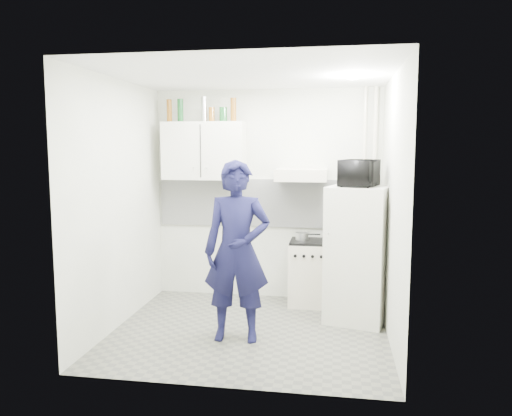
# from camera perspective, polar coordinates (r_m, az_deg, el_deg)

# --- Properties ---
(floor) EXTENTS (2.80, 2.80, 0.00)m
(floor) POSITION_cam_1_polar(r_m,az_deg,el_deg) (5.33, -0.73, -13.86)
(floor) COLOR #626254
(floor) RESTS_ON ground
(ceiling) EXTENTS (2.80, 2.80, 0.00)m
(ceiling) POSITION_cam_1_polar(r_m,az_deg,el_deg) (5.03, -0.77, 15.03)
(ceiling) COLOR white
(ceiling) RESTS_ON wall_back
(wall_back) EXTENTS (2.80, 0.00, 2.80)m
(wall_back) POSITION_cam_1_polar(r_m,az_deg,el_deg) (6.25, 1.22, 1.50)
(wall_back) COLOR silver
(wall_back) RESTS_ON floor
(wall_left) EXTENTS (0.00, 2.60, 2.60)m
(wall_left) POSITION_cam_1_polar(r_m,az_deg,el_deg) (5.43, -15.45, 0.43)
(wall_left) COLOR silver
(wall_left) RESTS_ON floor
(wall_right) EXTENTS (0.00, 2.60, 2.60)m
(wall_right) POSITION_cam_1_polar(r_m,az_deg,el_deg) (4.97, 15.35, -0.14)
(wall_right) COLOR silver
(wall_right) RESTS_ON floor
(person) EXTENTS (0.67, 0.47, 1.77)m
(person) POSITION_cam_1_polar(r_m,az_deg,el_deg) (4.88, -2.19, -4.96)
(person) COLOR #111134
(person) RESTS_ON floor
(stove) EXTENTS (0.47, 0.47, 0.76)m
(stove) POSITION_cam_1_polar(r_m,az_deg,el_deg) (6.11, 6.08, -7.45)
(stove) COLOR beige
(stove) RESTS_ON floor
(fridge) EXTENTS (0.74, 0.74, 1.48)m
(fridge) POSITION_cam_1_polar(r_m,az_deg,el_deg) (5.55, 11.50, -5.18)
(fridge) COLOR white
(fridge) RESTS_ON floor
(stove_top) EXTENTS (0.45, 0.45, 0.03)m
(stove_top) POSITION_cam_1_polar(r_m,az_deg,el_deg) (6.02, 6.13, -3.83)
(stove_top) COLOR black
(stove_top) RESTS_ON stove
(saucepan) EXTENTS (0.16, 0.16, 0.09)m
(saucepan) POSITION_cam_1_polar(r_m,az_deg,el_deg) (6.04, 5.27, -3.22)
(saucepan) COLOR silver
(saucepan) RESTS_ON stove_top
(microwave) EXTENTS (0.59, 0.47, 0.28)m
(microwave) POSITION_cam_1_polar(r_m,az_deg,el_deg) (5.44, 11.73, 3.93)
(microwave) COLOR black
(microwave) RESTS_ON fridge
(bottle_a) EXTENTS (0.06, 0.06, 0.28)m
(bottle_a) POSITION_cam_1_polar(r_m,az_deg,el_deg) (6.34, -9.88, 10.88)
(bottle_a) COLOR brown
(bottle_a) RESTS_ON upper_cabinet
(bottle_b) EXTENTS (0.07, 0.07, 0.28)m
(bottle_b) POSITION_cam_1_polar(r_m,az_deg,el_deg) (6.30, -8.64, 10.94)
(bottle_b) COLOR #144C1E
(bottle_b) RESTS_ON upper_cabinet
(bottle_d) EXTENTS (0.07, 0.07, 0.30)m
(bottle_d) POSITION_cam_1_polar(r_m,az_deg,el_deg) (6.21, -5.95, 11.15)
(bottle_d) COLOR silver
(bottle_d) RESTS_ON upper_cabinet
(canister_a) EXTENTS (0.07, 0.07, 0.18)m
(canister_a) POSITION_cam_1_polar(r_m,az_deg,el_deg) (6.18, -5.08, 10.59)
(canister_a) COLOR brown
(canister_a) RESTS_ON upper_cabinet
(canister_b) EXTENTS (0.09, 0.09, 0.18)m
(canister_b) POSITION_cam_1_polar(r_m,az_deg,el_deg) (6.15, -3.77, 10.61)
(canister_b) COLOR #144C1E
(canister_b) RESTS_ON upper_cabinet
(bottle_e) EXTENTS (0.07, 0.07, 0.29)m
(bottle_e) POSITION_cam_1_polar(r_m,az_deg,el_deg) (6.13, -2.60, 11.15)
(bottle_e) COLOR brown
(bottle_e) RESTS_ON upper_cabinet
(upper_cabinet) EXTENTS (1.00, 0.35, 0.70)m
(upper_cabinet) POSITION_cam_1_polar(r_m,az_deg,el_deg) (6.20, -5.92, 6.51)
(upper_cabinet) COLOR white
(upper_cabinet) RESTS_ON wall_back
(range_hood) EXTENTS (0.60, 0.50, 0.14)m
(range_hood) POSITION_cam_1_polar(r_m,az_deg,el_deg) (5.93, 5.21, 3.80)
(range_hood) COLOR beige
(range_hood) RESTS_ON wall_back
(backsplash) EXTENTS (2.74, 0.03, 0.60)m
(backsplash) POSITION_cam_1_polar(r_m,az_deg,el_deg) (6.24, 1.20, 0.57)
(backsplash) COLOR white
(backsplash) RESTS_ON wall_back
(pipe_a) EXTENTS (0.05, 0.05, 2.60)m
(pipe_a) POSITION_cam_1_polar(r_m,az_deg,el_deg) (6.12, 13.26, 1.20)
(pipe_a) COLOR beige
(pipe_a) RESTS_ON floor
(pipe_b) EXTENTS (0.04, 0.04, 2.60)m
(pipe_b) POSITION_cam_1_polar(r_m,az_deg,el_deg) (6.12, 12.14, 1.23)
(pipe_b) COLOR beige
(pipe_b) RESTS_ON floor
(ceiling_spot_fixture) EXTENTS (0.10, 0.10, 0.02)m
(ceiling_spot_fixture) POSITION_cam_1_polar(r_m,az_deg,el_deg) (5.15, 11.01, 14.37)
(ceiling_spot_fixture) COLOR white
(ceiling_spot_fixture) RESTS_ON ceiling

